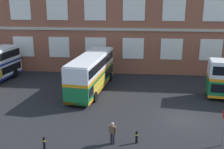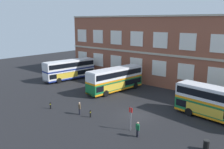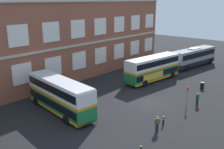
{
  "view_description": "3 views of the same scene",
  "coord_description": "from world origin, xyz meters",
  "px_view_note": "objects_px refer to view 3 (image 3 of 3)",
  "views": [
    {
      "loc": [
        -4.12,
        -22.06,
        10.38
      ],
      "look_at": [
        -6.6,
        3.67,
        2.85
      ],
      "focal_mm": 43.35,
      "sensor_mm": 36.0,
      "label": 1
    },
    {
      "loc": [
        17.09,
        -24.8,
        12.11
      ],
      "look_at": [
        -6.77,
        3.12,
        3.95
      ],
      "focal_mm": 39.18,
      "sensor_mm": 36.0,
      "label": 2
    },
    {
      "loc": [
        -26.89,
        -16.76,
        13.19
      ],
      "look_at": [
        -1.97,
        4.85,
        3.48
      ],
      "focal_mm": 41.27,
      "sensor_mm": 36.0,
      "label": 3
    }
  ],
  "objects_px": {
    "second_passenger": "(157,123)",
    "station_litter_bin": "(202,86)",
    "bus_stand_flag": "(187,95)",
    "safety_bollard_west": "(163,120)",
    "double_decker_far": "(153,68)",
    "waiting_passenger": "(197,98)",
    "double_decker_middle": "(60,95)",
    "touring_coach": "(194,57)"
  },
  "relations": [
    {
      "from": "waiting_passenger",
      "to": "bus_stand_flag",
      "type": "distance_m",
      "value": 1.81
    },
    {
      "from": "bus_stand_flag",
      "to": "double_decker_far",
      "type": "bearing_deg",
      "value": 54.39
    },
    {
      "from": "bus_stand_flag",
      "to": "touring_coach",
      "type": "bearing_deg",
      "value": 21.96
    },
    {
      "from": "double_decker_middle",
      "to": "station_litter_bin",
      "type": "xyz_separation_m",
      "value": [
        19.35,
        -9.69,
        -1.63
      ]
    },
    {
      "from": "double_decker_middle",
      "to": "double_decker_far",
      "type": "bearing_deg",
      "value": -5.39
    },
    {
      "from": "bus_stand_flag",
      "to": "station_litter_bin",
      "type": "bearing_deg",
      "value": 8.77
    },
    {
      "from": "bus_stand_flag",
      "to": "station_litter_bin",
      "type": "distance_m",
      "value": 8.17
    },
    {
      "from": "double_decker_far",
      "to": "bus_stand_flag",
      "type": "height_order",
      "value": "double_decker_far"
    },
    {
      "from": "second_passenger",
      "to": "double_decker_middle",
      "type": "bearing_deg",
      "value": 106.72
    },
    {
      "from": "waiting_passenger",
      "to": "second_passenger",
      "type": "relative_size",
      "value": 1.0
    },
    {
      "from": "safety_bollard_west",
      "to": "bus_stand_flag",
      "type": "bearing_deg",
      "value": 2.34
    },
    {
      "from": "waiting_passenger",
      "to": "station_litter_bin",
      "type": "bearing_deg",
      "value": 17.14
    },
    {
      "from": "second_passenger",
      "to": "safety_bollard_west",
      "type": "distance_m",
      "value": 1.82
    },
    {
      "from": "second_passenger",
      "to": "safety_bollard_west",
      "type": "height_order",
      "value": "second_passenger"
    },
    {
      "from": "waiting_passenger",
      "to": "bus_stand_flag",
      "type": "height_order",
      "value": "bus_stand_flag"
    },
    {
      "from": "waiting_passenger",
      "to": "safety_bollard_west",
      "type": "height_order",
      "value": "waiting_passenger"
    },
    {
      "from": "second_passenger",
      "to": "bus_stand_flag",
      "type": "height_order",
      "value": "bus_stand_flag"
    },
    {
      "from": "second_passenger",
      "to": "station_litter_bin",
      "type": "bearing_deg",
      "value": 6.26
    },
    {
      "from": "second_passenger",
      "to": "station_litter_bin",
      "type": "height_order",
      "value": "second_passenger"
    },
    {
      "from": "touring_coach",
      "to": "second_passenger",
      "type": "distance_m",
      "value": 29.28
    },
    {
      "from": "bus_stand_flag",
      "to": "safety_bollard_west",
      "type": "bearing_deg",
      "value": -177.66
    },
    {
      "from": "safety_bollard_west",
      "to": "second_passenger",
      "type": "bearing_deg",
      "value": -171.51
    },
    {
      "from": "station_litter_bin",
      "to": "safety_bollard_west",
      "type": "bearing_deg",
      "value": -174.01
    },
    {
      "from": "double_decker_far",
      "to": "bus_stand_flag",
      "type": "relative_size",
      "value": 4.16
    },
    {
      "from": "second_passenger",
      "to": "bus_stand_flag",
      "type": "relative_size",
      "value": 0.63
    },
    {
      "from": "double_decker_far",
      "to": "safety_bollard_west",
      "type": "distance_m",
      "value": 15.99
    },
    {
      "from": "waiting_passenger",
      "to": "bus_stand_flag",
      "type": "bearing_deg",
      "value": 152.12
    },
    {
      "from": "station_litter_bin",
      "to": "safety_bollard_west",
      "type": "height_order",
      "value": "station_litter_bin"
    },
    {
      "from": "double_decker_middle",
      "to": "touring_coach",
      "type": "height_order",
      "value": "double_decker_middle"
    },
    {
      "from": "safety_bollard_west",
      "to": "touring_coach",
      "type": "bearing_deg",
      "value": 17.64
    },
    {
      "from": "double_decker_middle",
      "to": "second_passenger",
      "type": "relative_size",
      "value": 6.6
    },
    {
      "from": "double_decker_middle",
      "to": "double_decker_far",
      "type": "height_order",
      "value": "same"
    },
    {
      "from": "second_passenger",
      "to": "double_decker_far",
      "type": "bearing_deg",
      "value": 33.87
    },
    {
      "from": "double_decker_middle",
      "to": "station_litter_bin",
      "type": "distance_m",
      "value": 21.7
    },
    {
      "from": "second_passenger",
      "to": "station_litter_bin",
      "type": "relative_size",
      "value": 1.65
    },
    {
      "from": "double_decker_far",
      "to": "safety_bollard_west",
      "type": "height_order",
      "value": "double_decker_far"
    },
    {
      "from": "touring_coach",
      "to": "station_litter_bin",
      "type": "height_order",
      "value": "touring_coach"
    },
    {
      "from": "double_decker_far",
      "to": "double_decker_middle",
      "type": "bearing_deg",
      "value": 174.61
    },
    {
      "from": "waiting_passenger",
      "to": "touring_coach",
      "type": "bearing_deg",
      "value": 25.51
    },
    {
      "from": "bus_stand_flag",
      "to": "waiting_passenger",
      "type": "bearing_deg",
      "value": -27.88
    },
    {
      "from": "double_decker_middle",
      "to": "bus_stand_flag",
      "type": "distance_m",
      "value": 15.76
    },
    {
      "from": "double_decker_far",
      "to": "station_litter_bin",
      "type": "bearing_deg",
      "value": -80.12
    }
  ]
}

